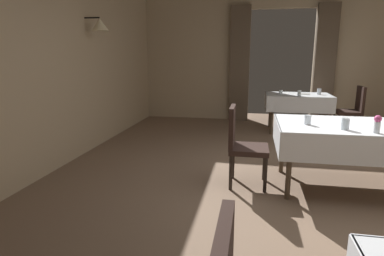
# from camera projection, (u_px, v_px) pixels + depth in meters

# --- Properties ---
(ground) EXTENTS (10.08, 10.08, 0.00)m
(ground) POSITION_uv_depth(u_px,v_px,m) (303.00, 192.00, 3.61)
(ground) COLOR #7A604C
(wall_left) EXTENTS (0.49, 8.40, 3.00)m
(wall_left) POSITION_uv_depth(u_px,v_px,m) (33.00, 54.00, 3.86)
(wall_left) COLOR tan
(wall_left) RESTS_ON ground
(wall_back) EXTENTS (6.40, 0.27, 3.00)m
(wall_back) POSITION_uv_depth(u_px,v_px,m) (281.00, 54.00, 7.29)
(wall_back) COLOR tan
(wall_back) RESTS_ON ground
(dining_table_mid) EXTENTS (1.51, 1.07, 0.75)m
(dining_table_mid) POSITION_uv_depth(u_px,v_px,m) (346.00, 132.00, 3.59)
(dining_table_mid) COLOR #4C3D2D
(dining_table_mid) RESTS_ON ground
(dining_table_far) EXTENTS (1.24, 0.88, 0.75)m
(dining_table_far) POSITION_uv_depth(u_px,v_px,m) (298.00, 100.00, 6.37)
(dining_table_far) COLOR #4C3D2D
(dining_table_far) RESTS_ON ground
(chair_mid_left) EXTENTS (0.44, 0.44, 0.93)m
(chair_mid_left) POSITION_uv_depth(u_px,v_px,m) (242.00, 142.00, 3.73)
(chair_mid_left) COLOR black
(chair_mid_left) RESTS_ON ground
(chair_far_right) EXTENTS (0.44, 0.44, 0.93)m
(chair_far_right) POSITION_uv_depth(u_px,v_px,m) (353.00, 108.00, 6.15)
(chair_far_right) COLOR black
(chair_far_right) RESTS_ON ground
(flower_vase_mid) EXTENTS (0.07, 0.07, 0.18)m
(flower_vase_mid) POSITION_uv_depth(u_px,v_px,m) (377.00, 123.00, 3.15)
(flower_vase_mid) COLOR silver
(flower_vase_mid) RESTS_ON dining_table_mid
(glass_mid_b) EXTENTS (0.08, 0.08, 0.12)m
(glass_mid_b) POSITION_uv_depth(u_px,v_px,m) (345.00, 124.00, 3.30)
(glass_mid_b) COLOR silver
(glass_mid_b) RESTS_ON dining_table_mid
(glass_mid_c) EXTENTS (0.07, 0.07, 0.11)m
(glass_mid_c) POSITION_uv_depth(u_px,v_px,m) (308.00, 120.00, 3.54)
(glass_mid_c) COLOR silver
(glass_mid_c) RESTS_ON dining_table_mid
(glass_far_a) EXTENTS (0.07, 0.07, 0.09)m
(glass_far_a) POSITION_uv_depth(u_px,v_px,m) (281.00, 92.00, 6.35)
(glass_far_a) COLOR silver
(glass_far_a) RESTS_ON dining_table_far
(glass_far_b) EXTENTS (0.08, 0.08, 0.12)m
(glass_far_b) POSITION_uv_depth(u_px,v_px,m) (319.00, 91.00, 6.31)
(glass_far_b) COLOR silver
(glass_far_b) RESTS_ON dining_table_far
(glass_far_c) EXTENTS (0.07, 0.07, 0.11)m
(glass_far_c) POSITION_uv_depth(u_px,v_px,m) (299.00, 93.00, 6.05)
(glass_far_c) COLOR silver
(glass_far_c) RESTS_ON dining_table_far
(plate_far_d) EXTENTS (0.21, 0.21, 0.01)m
(plate_far_d) POSITION_uv_depth(u_px,v_px,m) (304.00, 94.00, 6.37)
(plate_far_d) COLOR white
(plate_far_d) RESTS_ON dining_table_far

